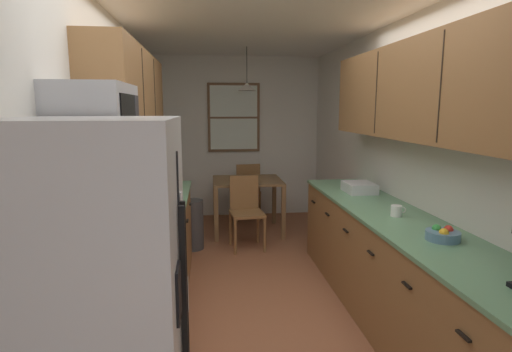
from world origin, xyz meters
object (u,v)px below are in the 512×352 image
(dish_rack, at_px, (359,187))
(microwave_over_range, at_px, (95,114))
(stove_range, at_px, (128,317))
(fruit_bowl, at_px, (443,234))
(dining_chair_near, at_px, (246,208))
(trash_bin, at_px, (192,225))
(storage_canister, at_px, (136,215))
(mug_by_coffeemaker, at_px, (397,211))
(dining_chair_far, at_px, (247,189))
(refrigerator, at_px, (101,317))
(dining_table, at_px, (247,188))

(dish_rack, bearing_deg, microwave_over_range, -145.04)
(stove_range, relative_size, fruit_bowl, 5.10)
(dining_chair_near, distance_m, trash_bin, 0.70)
(stove_range, xyz_separation_m, storage_canister, (-0.01, 0.47, 0.53))
(storage_canister, bearing_deg, mug_by_coffeemaker, 2.91)
(dining_chair_far, bearing_deg, fruit_bowl, -76.49)
(microwave_over_range, bearing_deg, fruit_bowl, -0.65)
(storage_canister, distance_m, mug_by_coffeemaker, 2.00)
(mug_by_coffeemaker, bearing_deg, dining_chair_far, 105.34)
(dining_chair_near, xyz_separation_m, dining_chair_far, (0.13, 1.25, 0.00))
(microwave_over_range, relative_size, fruit_bowl, 2.93)
(dish_rack, bearing_deg, trash_bin, 148.56)
(dining_chair_far, distance_m, mug_by_coffeemaker, 3.38)
(dining_chair_near, relative_size, trash_bin, 1.46)
(mug_by_coffeemaker, height_order, dish_rack, dish_rack)
(refrigerator, bearing_deg, storage_canister, 92.17)
(dining_chair_far, distance_m, trash_bin, 1.49)
(microwave_over_range, xyz_separation_m, dining_chair_far, (1.21, 3.81, -1.22))
(dining_table, distance_m, storage_canister, 2.93)
(stove_range, distance_m, microwave_over_range, 1.25)
(microwave_over_range, relative_size, trash_bin, 1.02)
(fruit_bowl, bearing_deg, trash_bin, 123.71)
(refrigerator, height_order, trash_bin, refrigerator)
(mug_by_coffeemaker, bearing_deg, stove_range, -163.97)
(refrigerator, bearing_deg, dining_chair_far, 76.78)
(refrigerator, height_order, dining_table, refrigerator)
(stove_range, distance_m, dish_rack, 2.57)
(stove_range, relative_size, trash_bin, 1.78)
(stove_range, relative_size, dining_chair_near, 1.22)
(dining_table, xyz_separation_m, dining_chair_near, (-0.08, -0.63, -0.14))
(refrigerator, bearing_deg, fruit_bowl, 19.07)
(refrigerator, relative_size, dish_rack, 5.03)
(stove_range, xyz_separation_m, dining_table, (1.05, 3.18, 0.17))
(dining_chair_far, xyz_separation_m, mug_by_coffeemaker, (0.89, -3.24, 0.44))
(microwave_over_range, relative_size, mug_by_coffeemaker, 5.13)
(dining_chair_far, relative_size, mug_by_coffeemaker, 7.31)
(trash_bin, height_order, dish_rack, dish_rack)
(storage_canister, bearing_deg, dining_chair_far, 71.67)
(dining_chair_far, bearing_deg, mug_by_coffeemaker, -74.66)
(dining_table, bearing_deg, storage_canister, -111.26)
(microwave_over_range, xyz_separation_m, dish_rack, (2.15, 1.50, -0.77))
(refrigerator, height_order, dining_chair_near, refrigerator)
(dining_chair_near, xyz_separation_m, trash_bin, (-0.68, 0.01, -0.19))
(dining_chair_near, bearing_deg, dining_table, 82.85)
(dining_chair_far, bearing_deg, refrigerator, -103.22)
(refrigerator, relative_size, mug_by_coffeemaker, 13.89)
(refrigerator, bearing_deg, stove_range, 93.15)
(stove_range, distance_m, dining_chair_far, 3.96)
(dining_chair_far, bearing_deg, microwave_over_range, -107.68)
(microwave_over_range, distance_m, mug_by_coffeemaker, 2.31)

